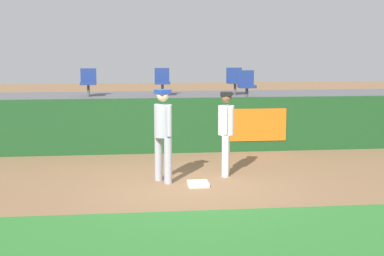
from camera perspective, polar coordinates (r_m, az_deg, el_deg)
The scene contains 11 objects.
ground_plane at distance 11.48m, azimuth -0.24°, elevation -5.72°, with size 60.00×60.00×0.00m, color #846042.
grass_foreground_strip at distance 8.57m, azimuth 2.13°, elevation -10.59°, with size 18.00×2.80×0.01m, color #2D722D.
first_base at distance 11.55m, azimuth 0.59°, elevation -5.43°, with size 0.40×0.40×0.08m, color white.
player_fielder_home at distance 12.32m, azimuth 3.35°, elevation 0.06°, with size 0.43×0.53×1.76m.
player_runner_visitor at distance 11.69m, azimuth -2.83°, elevation -0.08°, with size 0.49×0.49×1.86m.
field_wall at distance 14.91m, azimuth -1.81°, elevation 0.24°, with size 18.00×0.26×1.39m.
bleacher_platform at distance 17.47m, azimuth -2.58°, elevation 1.05°, with size 18.00×4.80×1.17m, color #59595E.
seat_back_center at distance 18.03m, azimuth -2.90°, elevation 4.65°, with size 0.45×0.44×0.84m.
seat_back_left at distance 18.02m, azimuth -10.02°, elevation 4.53°, with size 0.47×0.44×0.84m.
seat_back_right at distance 18.32m, azimuth 4.16°, elevation 4.70°, with size 0.48×0.44×0.84m.
seat_front_right at distance 16.56m, azimuth 5.30°, elevation 4.31°, with size 0.47×0.44×0.84m.
Camera 1 is at (-1.27, -11.07, 2.77)m, focal length 55.00 mm.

